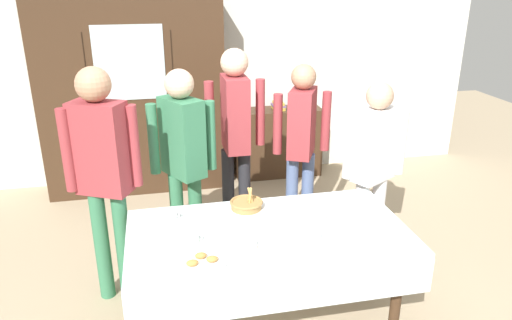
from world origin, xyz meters
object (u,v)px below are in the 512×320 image
(tea_cup_mid_right, at_px, (321,216))
(bread_basket, at_px, (246,204))
(tea_cup_front_edge, at_px, (193,240))
(pastry_plate, at_px, (202,263))
(person_near_right_end, at_px, (103,164))
(wall_cabinet, at_px, (134,98))
(tea_cup_far_right, at_px, (292,204))
(tea_cup_center, at_px, (251,246))
(spoon_near_right, at_px, (345,232))
(dining_table, at_px, (270,245))
(person_by_cabinet, at_px, (374,159))
(tea_cup_near_right, at_px, (315,238))
(spoon_center, at_px, (281,218))
(bookshelf_low, at_px, (278,142))
(person_beside_shelf, at_px, (183,152))
(person_behind_table_left, at_px, (235,127))
(person_behind_table_right, at_px, (302,136))
(tea_cup_near_left, at_px, (172,216))
(book_stack, at_px, (278,106))

(tea_cup_mid_right, xyz_separation_m, bread_basket, (-0.47, 0.27, 0.01))
(tea_cup_front_edge, relative_size, pastry_plate, 0.46)
(pastry_plate, distance_m, person_near_right_end, 1.08)
(wall_cabinet, distance_m, tea_cup_far_right, 2.55)
(wall_cabinet, xyz_separation_m, tea_cup_far_right, (1.14, -2.26, -0.30))
(tea_cup_center, xyz_separation_m, spoon_near_right, (0.65, 0.07, -0.02))
(dining_table, distance_m, person_by_cabinet, 1.21)
(tea_cup_center, bearing_deg, person_by_cabinet, 34.04)
(bread_basket, bearing_deg, tea_cup_near_right, -58.79)
(tea_cup_far_right, height_order, spoon_center, tea_cup_far_right)
(bookshelf_low, relative_size, tea_cup_center, 7.89)
(tea_cup_center, relative_size, person_beside_shelf, 0.08)
(tea_cup_center, distance_m, tea_cup_mid_right, 0.62)
(tea_cup_mid_right, distance_m, tea_cup_far_right, 0.27)
(tea_cup_front_edge, relative_size, tea_cup_center, 1.00)
(person_behind_table_left, bearing_deg, person_behind_table_right, -6.64)
(tea_cup_near_right, relative_size, person_by_cabinet, 0.08)
(bookshelf_low, xyz_separation_m, tea_cup_center, (-0.90, -2.81, 0.34))
(wall_cabinet, xyz_separation_m, pastry_plate, (0.43, -2.87, -0.32))
(tea_cup_front_edge, height_order, person_behind_table_right, person_behind_table_right)
(person_behind_table_left, bearing_deg, spoon_near_right, -69.96)
(spoon_center, relative_size, person_behind_table_left, 0.07)
(tea_cup_front_edge, distance_m, person_behind_table_right, 1.64)
(person_by_cabinet, bearing_deg, pastry_plate, -148.84)
(dining_table, xyz_separation_m, spoon_center, (0.12, 0.18, 0.09))
(bread_basket, distance_m, person_by_cabinet, 1.11)
(tea_cup_front_edge, relative_size, spoon_near_right, 1.09)
(tea_cup_center, bearing_deg, person_beside_shelf, 107.26)
(tea_cup_center, distance_m, tea_cup_far_right, 0.65)
(pastry_plate, bearing_deg, tea_cup_near_left, 103.92)
(wall_cabinet, relative_size, spoon_near_right, 17.63)
(spoon_center, bearing_deg, person_by_cabinet, 26.10)
(person_behind_table_right, xyz_separation_m, person_beside_shelf, (-1.06, -0.31, 0.04))
(person_behind_table_left, bearing_deg, person_by_cabinet, -32.94)
(pastry_plate, height_order, person_by_cabinet, person_by_cabinet)
(tea_cup_mid_right, bearing_deg, person_behind_table_right, 80.43)
(book_stack, height_order, person_behind_table_left, person_behind_table_left)
(book_stack, bearing_deg, tea_cup_far_right, -102.04)
(tea_cup_near_right, height_order, person_behind_table_left, person_behind_table_left)
(pastry_plate, xyz_separation_m, person_behind_table_right, (1.04, 1.47, 0.24))
(book_stack, height_order, person_behind_table_right, person_behind_table_right)
(person_beside_shelf, bearing_deg, person_behind_table_left, 38.02)
(spoon_near_right, bearing_deg, person_behind_table_left, 110.04)
(tea_cup_near_left, xyz_separation_m, tea_cup_far_right, (0.86, 0.01, 0.00))
(spoon_near_right, xyz_separation_m, person_by_cabinet, (0.51, 0.71, 0.21))
(tea_cup_near_right, bearing_deg, bread_basket, 121.21)
(tea_cup_center, bearing_deg, tea_cup_far_right, 51.46)
(tea_cup_far_right, relative_size, spoon_center, 1.09)
(bookshelf_low, relative_size, person_by_cabinet, 0.66)
(tea_cup_far_right, distance_m, person_by_cabinet, 0.82)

